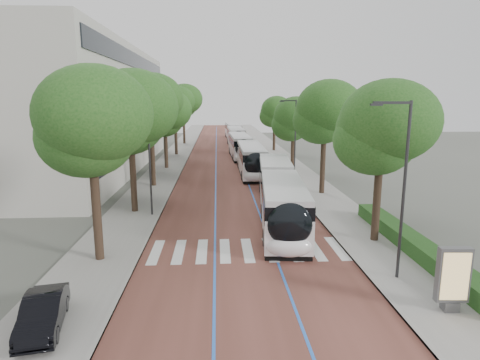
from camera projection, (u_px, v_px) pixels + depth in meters
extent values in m
plane|color=#51544C|center=(245.00, 257.00, 21.05)|extent=(160.00, 160.00, 0.00)
cube|color=#562F26|center=(227.00, 155.00, 60.20)|extent=(11.00, 140.00, 0.02)
cube|color=gray|center=(177.00, 155.00, 59.77)|extent=(4.00, 140.00, 0.12)
cube|color=gray|center=(276.00, 154.00, 60.60)|extent=(4.00, 140.00, 0.12)
cube|color=gray|center=(189.00, 154.00, 59.87)|extent=(0.20, 140.00, 0.14)
cube|color=gray|center=(264.00, 154.00, 60.50)|extent=(0.20, 140.00, 0.14)
cube|color=silver|center=(156.00, 252.00, 21.76)|extent=(0.55, 3.60, 0.01)
cube|color=silver|center=(179.00, 251.00, 21.83)|extent=(0.55, 3.60, 0.01)
cube|color=silver|center=(202.00, 251.00, 21.90)|extent=(0.55, 3.60, 0.01)
cube|color=silver|center=(225.00, 250.00, 21.97)|extent=(0.55, 3.60, 0.01)
cube|color=silver|center=(248.00, 250.00, 22.04)|extent=(0.55, 3.60, 0.01)
cube|color=silver|center=(270.00, 249.00, 22.11)|extent=(0.55, 3.60, 0.01)
cube|color=silver|center=(293.00, 249.00, 22.18)|extent=(0.55, 3.60, 0.01)
cube|color=silver|center=(315.00, 248.00, 22.25)|extent=(0.55, 3.60, 0.01)
cube|color=silver|center=(337.00, 248.00, 22.32)|extent=(0.55, 3.60, 0.01)
cube|color=blue|center=(216.00, 155.00, 60.10)|extent=(0.12, 126.00, 0.01)
cube|color=blue|center=(237.00, 154.00, 60.28)|extent=(0.12, 126.00, 0.01)
cube|color=#ABA79E|center=(59.00, 110.00, 45.98)|extent=(18.00, 40.00, 14.00)
cube|color=black|center=(141.00, 144.00, 47.28)|extent=(0.12, 38.00, 1.60)
cube|color=black|center=(139.00, 116.00, 46.65)|extent=(0.12, 38.00, 1.60)
cube|color=black|center=(138.00, 88.00, 46.01)|extent=(0.12, 38.00, 1.60)
cube|color=black|center=(137.00, 61.00, 45.42)|extent=(0.12, 38.00, 1.60)
cube|color=#1C3E15|center=(415.00, 245.00, 21.46)|extent=(1.20, 14.00, 0.80)
cylinder|color=#2C2C2E|center=(404.00, 193.00, 17.68)|extent=(0.14, 0.14, 8.00)
cube|color=#2C2C2E|center=(393.00, 103.00, 16.86)|extent=(1.70, 0.12, 0.12)
cube|color=#2C2C2E|center=(376.00, 105.00, 16.84)|extent=(0.50, 0.20, 0.10)
cylinder|color=#2C2C2E|center=(295.00, 138.00, 42.15)|extent=(0.14, 0.14, 8.00)
cube|color=#2C2C2E|center=(289.00, 101.00, 41.33)|extent=(1.70, 0.12, 0.12)
cube|color=#2C2C2E|center=(282.00, 101.00, 41.31)|extent=(0.50, 0.20, 0.10)
cylinder|color=#2C2C2E|center=(150.00, 159.00, 27.73)|extent=(0.14, 0.14, 8.00)
cylinder|color=black|center=(97.00, 215.00, 20.15)|extent=(0.44, 0.44, 4.87)
ellipsoid|color=#1A4A17|center=(90.00, 127.00, 19.28)|extent=(5.54, 5.54, 4.71)
cylinder|color=black|center=(133.00, 179.00, 28.95)|extent=(0.44, 0.44, 4.98)
ellipsoid|color=#1A4A17|center=(130.00, 116.00, 28.06)|extent=(6.27, 6.27, 5.33)
cylinder|color=black|center=(153.00, 158.00, 37.72)|extent=(0.44, 0.44, 5.39)
ellipsoid|color=#1A4A17|center=(150.00, 106.00, 36.75)|extent=(5.55, 5.55, 4.72)
cylinder|color=black|center=(166.00, 150.00, 47.59)|extent=(0.44, 0.44, 4.51)
ellipsoid|color=#1A4A17|center=(165.00, 115.00, 46.78)|extent=(5.81, 5.81, 4.93)
cylinder|color=black|center=(176.00, 138.00, 59.27)|extent=(0.44, 0.44, 5.17)
ellipsoid|color=#1A4A17|center=(175.00, 105.00, 58.34)|extent=(5.27, 5.27, 4.48)
cylinder|color=black|center=(184.00, 129.00, 73.93)|extent=(0.44, 0.44, 5.40)
ellipsoid|color=#1A4A17|center=(183.00, 102.00, 72.95)|extent=(6.46, 6.46, 5.49)
cylinder|color=black|center=(377.00, 204.00, 22.99)|extent=(0.44, 0.44, 4.54)
ellipsoid|color=#1A4A17|center=(382.00, 132.00, 22.17)|extent=(5.40, 5.40, 4.59)
cylinder|color=black|center=(323.00, 167.00, 34.70)|extent=(0.44, 0.44, 4.88)
ellipsoid|color=#1A4A17|center=(325.00, 115.00, 33.82)|extent=(5.54, 5.54, 4.71)
cylinder|color=black|center=(293.00, 151.00, 48.49)|extent=(0.44, 0.44, 3.99)
ellipsoid|color=#1A4A17|center=(293.00, 121.00, 47.77)|extent=(5.42, 5.42, 4.61)
cylinder|color=black|center=(274.00, 138.00, 64.12)|extent=(0.44, 0.44, 4.28)
ellipsoid|color=#1A4A17|center=(274.00, 113.00, 63.35)|extent=(4.90, 4.90, 4.17)
cylinder|color=black|center=(278.00, 187.00, 29.59)|extent=(2.37, 1.10, 2.30)
cube|color=white|center=(283.00, 213.00, 24.66)|extent=(3.33, 9.55, 1.82)
cube|color=black|center=(283.00, 195.00, 24.44)|extent=(3.36, 9.36, 0.97)
cube|color=silver|center=(283.00, 185.00, 24.31)|extent=(3.27, 9.36, 0.31)
cube|color=black|center=(282.00, 230.00, 24.88)|extent=(3.25, 9.17, 0.35)
cube|color=white|center=(275.00, 182.00, 33.92)|extent=(3.19, 7.93, 1.82)
cube|color=black|center=(275.00, 169.00, 33.70)|extent=(3.21, 7.78, 0.97)
cube|color=silver|center=(275.00, 161.00, 33.57)|extent=(3.12, 7.77, 0.31)
cube|color=black|center=(275.00, 195.00, 34.14)|extent=(3.11, 7.62, 0.35)
ellipsoid|color=black|center=(290.00, 224.00, 20.08)|extent=(2.44, 1.31, 2.28)
ellipsoid|color=white|center=(289.00, 246.00, 20.26)|extent=(2.43, 1.21, 1.14)
cylinder|color=black|center=(265.00, 237.00, 22.62)|extent=(0.39, 1.02, 1.00)
cylinder|color=black|center=(306.00, 238.00, 22.54)|extent=(0.39, 1.02, 1.00)
cylinder|color=black|center=(261.00, 187.00, 35.75)|extent=(0.39, 1.02, 1.00)
cylinder|color=black|center=(286.00, 187.00, 35.67)|extent=(0.39, 1.02, 1.00)
cylinder|color=black|center=(263.00, 211.00, 27.87)|extent=(0.39, 1.02, 1.00)
cylinder|color=black|center=(296.00, 212.00, 27.80)|extent=(0.39, 1.02, 1.00)
cube|color=white|center=(251.00, 163.00, 44.51)|extent=(2.54, 12.01, 1.82)
cube|color=black|center=(251.00, 152.00, 44.29)|extent=(2.58, 11.77, 0.97)
cube|color=silver|center=(251.00, 147.00, 44.16)|extent=(2.49, 11.77, 0.31)
cube|color=black|center=(251.00, 172.00, 44.73)|extent=(2.49, 11.53, 0.35)
ellipsoid|color=black|center=(256.00, 164.00, 38.64)|extent=(2.35, 1.11, 2.28)
ellipsoid|color=white|center=(256.00, 176.00, 38.82)|extent=(2.35, 1.01, 1.14)
cylinder|color=black|center=(243.00, 175.00, 41.08)|extent=(0.30, 1.00, 1.00)
cylinder|color=black|center=(265.00, 175.00, 41.20)|extent=(0.30, 1.00, 1.00)
cylinder|color=black|center=(239.00, 164.00, 48.32)|extent=(0.30, 1.00, 1.00)
cylinder|color=black|center=(258.00, 164.00, 48.44)|extent=(0.30, 1.00, 1.00)
cube|color=white|center=(240.00, 148.00, 57.27)|extent=(2.87, 12.07, 1.82)
cube|color=black|center=(240.00, 140.00, 57.04)|extent=(2.90, 11.83, 0.97)
cube|color=silver|center=(240.00, 136.00, 56.92)|extent=(2.81, 11.83, 0.31)
cube|color=black|center=(240.00, 156.00, 57.48)|extent=(2.80, 11.59, 0.35)
ellipsoid|color=black|center=(244.00, 148.00, 51.41)|extent=(2.38, 1.17, 2.28)
ellipsoid|color=white|center=(244.00, 157.00, 51.59)|extent=(2.38, 1.07, 1.14)
cylinder|color=black|center=(234.00, 157.00, 53.81)|extent=(0.33, 1.01, 1.00)
cylinder|color=black|center=(250.00, 157.00, 54.00)|extent=(0.33, 1.01, 1.00)
cylinder|color=black|center=(230.00, 150.00, 61.03)|extent=(0.33, 1.01, 1.00)
cylinder|color=black|center=(245.00, 150.00, 61.23)|extent=(0.33, 1.01, 1.00)
cube|color=white|center=(236.00, 139.00, 70.89)|extent=(2.83, 12.06, 1.82)
cube|color=black|center=(236.00, 133.00, 70.66)|extent=(2.86, 11.83, 0.97)
cube|color=silver|center=(236.00, 129.00, 70.54)|extent=(2.77, 11.82, 0.31)
cube|color=black|center=(236.00, 145.00, 71.10)|extent=(2.77, 11.58, 0.35)
ellipsoid|color=black|center=(239.00, 138.00, 65.03)|extent=(2.38, 1.16, 2.28)
ellipsoid|color=white|center=(239.00, 145.00, 65.20)|extent=(2.38, 1.06, 1.14)
cylinder|color=black|center=(231.00, 146.00, 67.43)|extent=(0.33, 1.01, 1.00)
cylinder|color=black|center=(244.00, 145.00, 67.62)|extent=(0.33, 1.01, 1.00)
cylinder|color=black|center=(228.00, 141.00, 74.66)|extent=(0.33, 1.01, 1.00)
cylinder|color=black|center=(240.00, 141.00, 74.84)|extent=(0.33, 1.01, 1.00)
cube|color=white|center=(233.00, 133.00, 83.84)|extent=(3.18, 12.12, 1.82)
cube|color=black|center=(233.00, 127.00, 83.62)|extent=(3.20, 11.89, 0.97)
cube|color=silver|center=(233.00, 124.00, 83.49)|extent=(3.11, 11.88, 0.31)
cube|color=black|center=(233.00, 138.00, 84.06)|extent=(3.10, 11.64, 0.35)
ellipsoid|color=black|center=(236.00, 131.00, 78.00)|extent=(2.41, 1.23, 2.28)
ellipsoid|color=white|center=(236.00, 137.00, 78.17)|extent=(2.40, 1.13, 1.14)
cylinder|color=black|center=(229.00, 138.00, 80.36)|extent=(0.36, 1.02, 1.00)
cylinder|color=black|center=(240.00, 138.00, 80.61)|extent=(0.36, 1.02, 1.00)
cylinder|color=black|center=(226.00, 135.00, 87.57)|extent=(0.36, 1.02, 1.00)
cylinder|color=black|center=(237.00, 135.00, 87.82)|extent=(0.36, 1.02, 1.00)
cube|color=#59595B|center=(450.00, 306.00, 15.53)|extent=(0.60, 0.51, 0.38)
cube|color=#59595B|center=(453.00, 275.00, 15.28)|extent=(1.25, 0.41, 2.18)
cube|color=tan|center=(456.00, 277.00, 15.10)|extent=(1.04, 0.09, 1.90)
imported|color=black|center=(43.00, 313.00, 14.20)|extent=(2.02, 3.88, 1.22)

